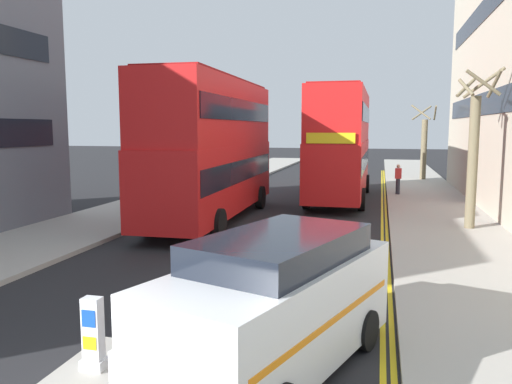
{
  "coord_description": "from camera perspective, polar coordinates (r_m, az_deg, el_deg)",
  "views": [
    {
      "loc": [
        4.11,
        -3.66,
        3.71
      ],
      "look_at": [
        0.5,
        11.0,
        1.8
      ],
      "focal_mm": 35.62,
      "sensor_mm": 36.0,
      "label": 1
    }
  ],
  "objects": [
    {
      "name": "sidewalk_right",
      "position": [
        20.14,
        20.45,
        -3.66
      ],
      "size": [
        4.0,
        80.0,
        0.14
      ],
      "primitive_type": "cube",
      "color": "#ADA89E",
      "rests_on": "ground"
    },
    {
      "name": "sidewalk_left",
      "position": [
        22.63,
        -14.34,
        -2.27
      ],
      "size": [
        4.0,
        80.0,
        0.14
      ],
      "primitive_type": "cube",
      "color": "#ADA89E",
      "rests_on": "ground"
    },
    {
      "name": "kerb_line_outer",
      "position": [
        18.05,
        14.5,
        -4.87
      ],
      "size": [
        0.1,
        56.0,
        0.01
      ],
      "primitive_type": "cube",
      "color": "yellow",
      "rests_on": "ground"
    },
    {
      "name": "kerb_line_inner",
      "position": [
        18.05,
        13.99,
        -4.86
      ],
      "size": [
        0.1,
        56.0,
        0.01
      ],
      "primitive_type": "cube",
      "color": "yellow",
      "rests_on": "ground"
    },
    {
      "name": "traffic_island",
      "position": [
        8.5,
        -17.66,
        -18.68
      ],
      "size": [
        1.1,
        2.2,
        0.1
      ],
      "primitive_type": "cube",
      "color": "#ADA89E",
      "rests_on": "ground"
    },
    {
      "name": "keep_left_bollard",
      "position": [
        8.27,
        -17.82,
        -15.19
      ],
      "size": [
        0.36,
        0.28,
        1.11
      ],
      "color": "silver",
      "rests_on": "traffic_island"
    },
    {
      "name": "double_decker_bus_away",
      "position": [
        20.34,
        -4.93,
        5.27
      ],
      "size": [
        2.96,
        10.86,
        5.64
      ],
      "color": "red",
      "rests_on": "ground"
    },
    {
      "name": "double_decker_bus_oncoming",
      "position": [
        26.47,
        9.51,
        5.64
      ],
      "size": [
        2.82,
        10.81,
        5.64
      ],
      "color": "red",
      "rests_on": "ground"
    },
    {
      "name": "taxi_minivan",
      "position": [
        7.82,
        1.83,
        -12.55
      ],
      "size": [
        3.34,
        5.16,
        2.12
      ],
      "color": "white",
      "rests_on": "ground"
    },
    {
      "name": "pedestrian_far",
      "position": [
        28.47,
        15.67,
        1.46
      ],
      "size": [
        0.34,
        0.22,
        1.62
      ],
      "color": "#2D2D38",
      "rests_on": "sidewalk_right"
    },
    {
      "name": "street_tree_near",
      "position": [
        19.54,
        23.25,
        4.13
      ],
      "size": [
        1.68,
        1.75,
        5.69
      ],
      "color": "#6B6047",
      "rests_on": "sidewalk_right"
    },
    {
      "name": "street_tree_mid",
      "position": [
        37.34,
        18.34,
        4.92
      ],
      "size": [
        1.72,
        1.92,
        5.16
      ],
      "color": "#6B6047",
      "rests_on": "sidewalk_right"
    }
  ]
}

